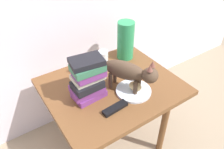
# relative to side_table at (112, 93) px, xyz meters

# --- Properties ---
(ground_plane) EXTENTS (6.00, 6.00, 0.00)m
(ground_plane) POSITION_rel_side_table_xyz_m (0.00, 0.00, -0.49)
(ground_plane) COLOR gray
(side_table) EXTENTS (0.80, 0.67, 0.56)m
(side_table) POSITION_rel_side_table_xyz_m (0.00, 0.00, 0.00)
(side_table) COLOR brown
(side_table) RESTS_ON ground
(plate) EXTENTS (0.21, 0.21, 0.01)m
(plate) POSITION_rel_side_table_xyz_m (0.07, -0.12, 0.08)
(plate) COLOR silver
(plate) RESTS_ON side_table
(bread_roll) EXTENTS (0.08, 0.09, 0.05)m
(bread_roll) POSITION_rel_side_table_xyz_m (0.08, -0.12, 0.11)
(bread_roll) COLOR #E0BC7A
(bread_roll) RESTS_ON plate
(cat) EXTENTS (0.27, 0.43, 0.23)m
(cat) POSITION_rel_side_table_xyz_m (0.06, -0.09, 0.20)
(cat) COLOR #4C3828
(cat) RESTS_ON side_table
(book_stack) EXTENTS (0.20, 0.14, 0.25)m
(book_stack) POSITION_rel_side_table_xyz_m (-0.17, -0.01, 0.20)
(book_stack) COLOR #72337A
(book_stack) RESTS_ON side_table
(green_vase) EXTENTS (0.12, 0.12, 0.27)m
(green_vase) POSITION_rel_side_table_xyz_m (0.25, 0.21, 0.21)
(green_vase) COLOR #288C51
(green_vase) RESTS_ON side_table
(candle_jar) EXTENTS (0.07, 0.07, 0.08)m
(candle_jar) POSITION_rel_side_table_xyz_m (0.09, 0.24, 0.11)
(candle_jar) COLOR silver
(candle_jar) RESTS_ON side_table
(tv_remote) EXTENTS (0.15, 0.06, 0.02)m
(tv_remote) POSITION_rel_side_table_xyz_m (-0.10, -0.18, 0.08)
(tv_remote) COLOR black
(tv_remote) RESTS_ON side_table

